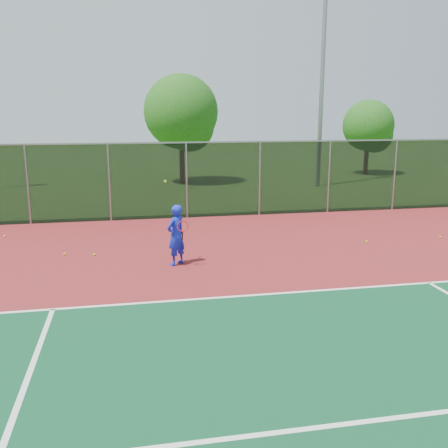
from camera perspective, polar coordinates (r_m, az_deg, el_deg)
name	(u,v)px	position (r m, az deg, el deg)	size (l,w,h in m)	color
ground	(426,345)	(10.19, 22.07, -12.67)	(120.00, 120.00, 0.00)	#2B5A19
court_apron	(374,304)	(11.75, 16.79, -8.76)	(30.00, 20.00, 0.02)	maroon
fence_back	(260,178)	(20.49, 4.10, 5.31)	(30.00, 0.06, 3.03)	black
tennis_player	(176,235)	(13.85, -5.51, -1.25)	(0.73, 0.77, 2.38)	#1526CD
practice_ball_0	(65,254)	(15.63, -17.75, -3.28)	(0.07, 0.07, 0.07)	#D1E61A
practice_ball_1	(366,241)	(16.95, 15.97, -1.93)	(0.07, 0.07, 0.07)	#D1E61A
practice_ball_2	(440,237)	(18.40, 23.49, -1.37)	(0.07, 0.07, 0.07)	#D1E61A
practice_ball_3	(94,255)	(15.33, -14.61, -3.40)	(0.07, 0.07, 0.07)	#D1E61A
practice_ball_4	(5,236)	(18.54, -23.78, -1.29)	(0.07, 0.07, 0.07)	#D1E61A
floodlight_n	(323,48)	(29.10, 11.29, 19.09)	(0.90, 0.40, 13.48)	gray
tree_back_left	(183,115)	(29.65, -4.71, 12.28)	(4.32, 4.32, 6.34)	#3B2315
tree_back_mid	(370,128)	(35.33, 16.34, 10.50)	(3.39, 3.39, 4.98)	#3B2315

